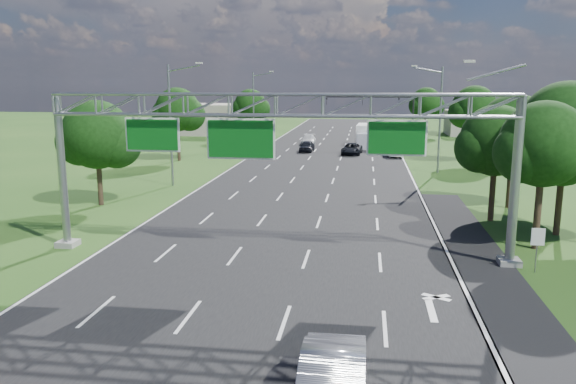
% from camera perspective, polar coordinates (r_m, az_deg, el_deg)
% --- Properties ---
extents(ground, '(220.00, 220.00, 0.00)m').
position_cam_1_polar(ground, '(45.88, 2.05, 0.30)').
color(ground, '#1F4615').
rests_on(ground, ground).
extents(road, '(18.00, 180.00, 0.02)m').
position_cam_1_polar(road, '(45.88, 2.05, 0.30)').
color(road, black).
rests_on(road, ground).
extents(road_flare, '(3.00, 30.00, 0.02)m').
position_cam_1_polar(road_flare, '(30.61, 18.28, -5.75)').
color(road_flare, black).
rests_on(road_flare, ground).
extents(sign_gantry, '(23.50, 1.00, 9.56)m').
position_cam_1_polar(sign_gantry, '(27.22, -1.05, 7.55)').
color(sign_gantry, gray).
rests_on(sign_gantry, ground).
extents(regulatory_sign, '(0.60, 0.08, 2.10)m').
position_cam_1_polar(regulatory_sign, '(27.90, 24.02, -4.55)').
color(regulatory_sign, gray).
rests_on(regulatory_sign, ground).
extents(traffic_signal, '(12.21, 0.24, 7.00)m').
position_cam_1_polar(traffic_signal, '(79.97, 10.08, 8.46)').
color(traffic_signal, black).
rests_on(traffic_signal, ground).
extents(streetlight_l_near, '(2.97, 0.22, 10.16)m').
position_cam_1_polar(streetlight_l_near, '(47.65, -11.66, 7.25)').
color(streetlight_l_near, gray).
rests_on(streetlight_l_near, ground).
extents(streetlight_l_far, '(2.97, 0.22, 10.16)m').
position_cam_1_polar(streetlight_l_far, '(81.46, -3.39, 8.94)').
color(streetlight_l_far, gray).
rests_on(streetlight_l_far, ground).
extents(streetlight_r_mid, '(2.97, 0.22, 10.16)m').
position_cam_1_polar(streetlight_r_mid, '(55.34, 15.01, 7.60)').
color(streetlight_r_mid, gray).
rests_on(streetlight_r_mid, ground).
extents(tree_cluster_right, '(9.91, 14.60, 8.68)m').
position_cam_1_polar(tree_cluster_right, '(35.69, 24.63, 4.85)').
color(tree_cluster_right, '#2D2116').
rests_on(tree_cluster_right, ground).
extents(tree_verge_la, '(5.76, 4.80, 7.40)m').
position_cam_1_polar(tree_verge_la, '(41.42, -18.72, 5.21)').
color(tree_verge_la, '#2D2116').
rests_on(tree_verge_la, ground).
extents(tree_verge_lb, '(5.76, 4.80, 8.06)m').
position_cam_1_polar(tree_verge_lb, '(63.36, -11.09, 8.01)').
color(tree_verge_lb, '#2D2116').
rests_on(tree_verge_lb, ground).
extents(tree_verge_lc, '(5.76, 4.80, 7.62)m').
position_cam_1_polar(tree_verge_lc, '(86.73, -3.79, 8.67)').
color(tree_verge_lc, '#2D2116').
rests_on(tree_verge_lc, ground).
extents(tree_verge_rd, '(5.76, 4.80, 8.28)m').
position_cam_1_polar(tree_verge_rd, '(64.00, 18.43, 7.88)').
color(tree_verge_rd, '#2D2116').
rests_on(tree_verge_rd, ground).
extents(tree_verge_re, '(5.76, 4.80, 7.84)m').
position_cam_1_polar(tree_verge_re, '(93.43, 13.89, 8.68)').
color(tree_verge_re, '#2D2116').
rests_on(tree_verge_re, ground).
extents(building_left, '(14.00, 10.00, 5.00)m').
position_cam_1_polar(building_left, '(96.75, -8.13, 7.36)').
color(building_left, '#ABA28F').
rests_on(building_left, ground).
extents(building_right, '(12.00, 9.00, 4.00)m').
position_cam_1_polar(building_right, '(99.00, 19.33, 6.64)').
color(building_right, '#ABA28F').
rests_on(building_right, ground).
extents(car_queue_a, '(2.07, 4.73, 1.35)m').
position_cam_1_polar(car_queue_a, '(79.03, 2.11, 5.33)').
color(car_queue_a, silver).
rests_on(car_queue_a, ground).
extents(car_queue_b, '(2.62, 4.96, 1.33)m').
position_cam_1_polar(car_queue_b, '(68.47, 6.51, 4.37)').
color(car_queue_b, black).
rests_on(car_queue_b, ground).
extents(car_queue_c, '(1.78, 4.05, 1.36)m').
position_cam_1_polar(car_queue_c, '(70.82, 1.94, 4.67)').
color(car_queue_c, black).
rests_on(car_queue_c, ground).
extents(car_queue_d, '(1.84, 4.62, 1.49)m').
position_cam_1_polar(car_queue_d, '(67.38, 10.79, 4.21)').
color(car_queue_d, white).
rests_on(car_queue_d, ground).
extents(box_truck, '(2.54, 7.93, 2.97)m').
position_cam_1_polar(box_truck, '(77.14, 7.88, 5.65)').
color(box_truck, white).
rests_on(box_truck, ground).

